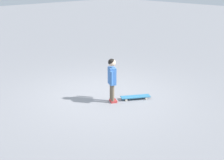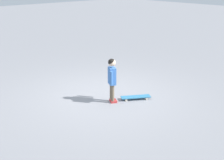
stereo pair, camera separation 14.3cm
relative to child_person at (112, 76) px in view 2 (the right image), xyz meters
name	(u,v)px [view 2 (the right image)]	position (x,y,z in m)	size (l,w,h in m)	color
ground_plane	(102,96)	(0.07, 0.45, -0.66)	(50.00, 50.00, 0.00)	gray
child_person	(112,76)	(0.00, 0.00, 0.00)	(0.34, 0.28, 1.06)	brown
skateboard	(136,97)	(0.53, -0.26, -0.60)	(0.71, 0.54, 0.07)	teal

